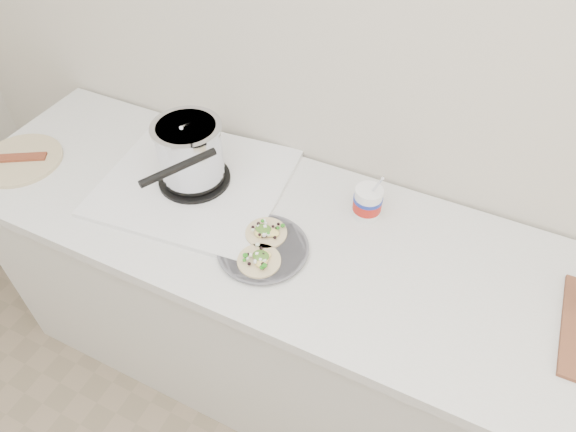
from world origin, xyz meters
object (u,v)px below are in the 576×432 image
at_px(stove, 192,162).
at_px(taco_plate, 263,246).
at_px(bacon_plate, 20,160).
at_px(tub, 369,200).

relative_size(stove, taco_plate, 2.35).
bearing_deg(taco_plate, bacon_plate, -179.41).
distance_m(taco_plate, bacon_plate, 0.91).
height_order(stove, taco_plate, stove).
xyz_separation_m(stove, bacon_plate, (-0.59, -0.16, -0.08)).
bearing_deg(tub, taco_plate, -129.71).
distance_m(stove, taco_plate, 0.37).
distance_m(taco_plate, tub, 0.34).
xyz_separation_m(stove, tub, (0.54, 0.11, -0.03)).
relative_size(stove, bacon_plate, 2.22).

